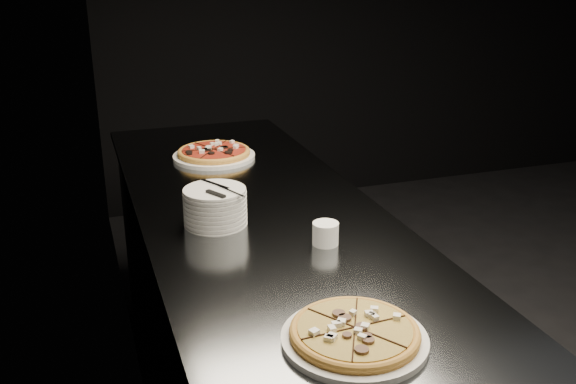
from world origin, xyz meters
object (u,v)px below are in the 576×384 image
object	(u,v)px
plate_stack	(215,207)
cutlery	(218,189)
ramekin	(326,233)
pizza_mushroom	(355,334)
pizza_tomato	(214,153)
counter	(272,354)

from	to	relation	value
plate_stack	cutlery	size ratio (longest dim) A/B	0.95
cutlery	ramekin	bearing A→B (deg)	-70.77
cutlery	ramekin	xyz separation A→B (m)	(0.25, -0.22, -0.08)
pizza_mushroom	pizza_tomato	xyz separation A→B (m)	(0.01, 1.34, 0.00)
ramekin	counter	bearing A→B (deg)	117.04
pizza_mushroom	cutlery	xyz separation A→B (m)	(-0.12, 0.68, 0.09)
pizza_mushroom	ramekin	bearing A→B (deg)	75.18
pizza_tomato	plate_stack	world-z (taller)	plate_stack
counter	ramekin	xyz separation A→B (m)	(0.10, -0.19, 0.49)
counter	pizza_tomato	world-z (taller)	pizza_tomato
pizza_mushroom	cutlery	distance (m)	0.70
pizza_tomato	counter	bearing A→B (deg)	-88.65
counter	plate_stack	world-z (taller)	plate_stack
plate_stack	ramekin	world-z (taller)	plate_stack
pizza_mushroom	counter	bearing A→B (deg)	87.90
pizza_tomato	ramekin	distance (m)	0.88
cutlery	ramekin	world-z (taller)	cutlery
cutlery	pizza_mushroom	bearing A→B (deg)	-108.44
counter	pizza_tomato	size ratio (longest dim) A/B	7.67
counter	pizza_mushroom	bearing A→B (deg)	-92.10
counter	ramekin	size ratio (longest dim) A/B	34.00
pizza_tomato	cutlery	distance (m)	0.67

